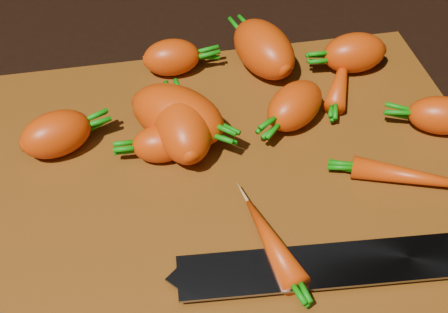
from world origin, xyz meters
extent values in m
cube|color=black|center=(0.00, 0.00, -0.01)|extent=(2.00, 2.00, 0.01)
cube|color=brown|center=(0.00, 0.00, 0.01)|extent=(0.50, 0.40, 0.01)
ellipsoid|color=#C23604|center=(-0.15, 0.07, 0.03)|extent=(0.08, 0.06, 0.04)
ellipsoid|color=#C23604|center=(-0.06, 0.04, 0.03)|extent=(0.05, 0.04, 0.04)
ellipsoid|color=#C23604|center=(-0.04, 0.06, 0.04)|extent=(0.11, 0.11, 0.06)
ellipsoid|color=#C23604|center=(-0.03, 0.05, 0.04)|extent=(0.06, 0.09, 0.05)
ellipsoid|color=#C23604|center=(0.08, 0.06, 0.03)|extent=(0.08, 0.08, 0.04)
ellipsoid|color=#C23604|center=(-0.03, 0.17, 0.03)|extent=(0.06, 0.04, 0.04)
ellipsoid|color=#C23604|center=(0.22, 0.03, 0.03)|extent=(0.07, 0.06, 0.04)
ellipsoid|color=#C23604|center=(0.15, 0.11, 0.02)|extent=(0.07, 0.11, 0.02)
ellipsoid|color=#C23604|center=(0.17, -0.04, 0.02)|extent=(0.12, 0.07, 0.02)
ellipsoid|color=#C23604|center=(0.02, -0.09, 0.02)|extent=(0.04, 0.10, 0.02)
ellipsoid|color=#C23604|center=(0.17, 0.14, 0.03)|extent=(0.07, 0.05, 0.04)
ellipsoid|color=#C23604|center=(0.07, 0.16, 0.04)|extent=(0.08, 0.10, 0.05)
cube|color=gray|center=(-0.06, -0.11, 0.02)|extent=(0.24, 0.06, 0.00)
cube|color=gray|center=(0.06, -0.12, 0.02)|extent=(0.02, 0.04, 0.02)
cube|color=black|center=(0.14, -0.13, 0.02)|extent=(0.14, 0.04, 0.02)
cylinder|color=#B2B2B7|center=(0.12, -0.12, 0.03)|extent=(0.01, 0.01, 0.00)
camera|label=1|loc=(-0.08, -0.39, 0.43)|focal=50.00mm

